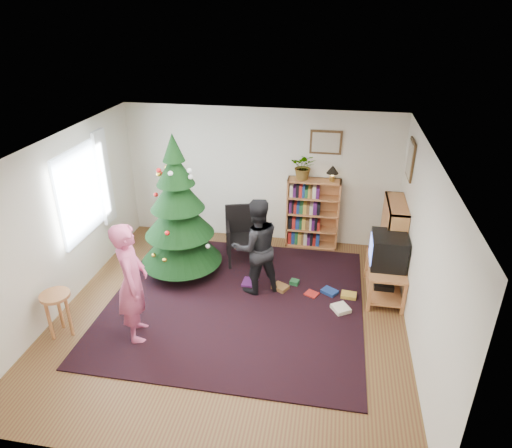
% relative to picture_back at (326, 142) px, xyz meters
% --- Properties ---
extents(floor, '(5.00, 5.00, 0.00)m').
position_rel_picture_back_xyz_m(floor, '(-1.15, -2.48, -1.95)').
color(floor, brown).
rests_on(floor, ground).
extents(ceiling, '(5.00, 5.00, 0.00)m').
position_rel_picture_back_xyz_m(ceiling, '(-1.15, -2.48, 0.55)').
color(ceiling, white).
rests_on(ceiling, wall_back).
extents(wall_back, '(5.00, 0.02, 2.50)m').
position_rel_picture_back_xyz_m(wall_back, '(-1.15, 0.02, -0.70)').
color(wall_back, silver).
rests_on(wall_back, floor).
extents(wall_front, '(5.00, 0.02, 2.50)m').
position_rel_picture_back_xyz_m(wall_front, '(-1.15, -4.97, -0.70)').
color(wall_front, silver).
rests_on(wall_front, floor).
extents(wall_left, '(0.02, 5.00, 2.50)m').
position_rel_picture_back_xyz_m(wall_left, '(-3.65, -2.48, -0.70)').
color(wall_left, silver).
rests_on(wall_left, floor).
extents(wall_right, '(0.02, 5.00, 2.50)m').
position_rel_picture_back_xyz_m(wall_right, '(1.35, -2.48, -0.70)').
color(wall_right, silver).
rests_on(wall_right, floor).
extents(rug, '(3.80, 3.60, 0.02)m').
position_rel_picture_back_xyz_m(rug, '(-1.15, -2.17, -1.94)').
color(rug, black).
rests_on(rug, floor).
extents(window_pane, '(0.04, 1.20, 1.40)m').
position_rel_picture_back_xyz_m(window_pane, '(-3.62, -1.88, -0.45)').
color(window_pane, silver).
rests_on(window_pane, wall_left).
extents(curtain, '(0.06, 0.35, 1.60)m').
position_rel_picture_back_xyz_m(curtain, '(-3.58, -1.18, -0.45)').
color(curtain, white).
rests_on(curtain, wall_left).
extents(picture_back, '(0.55, 0.03, 0.42)m').
position_rel_picture_back_xyz_m(picture_back, '(0.00, 0.00, 0.00)').
color(picture_back, '#4C3319').
rests_on(picture_back, wall_back).
extents(picture_right, '(0.03, 0.50, 0.60)m').
position_rel_picture_back_xyz_m(picture_right, '(1.33, -0.73, 0.00)').
color(picture_right, '#4C3319').
rests_on(picture_right, wall_right).
extents(christmas_tree, '(1.33, 1.33, 2.41)m').
position_rel_picture_back_xyz_m(christmas_tree, '(-2.21, -1.51, -0.95)').
color(christmas_tree, '#3F2816').
rests_on(christmas_tree, rug).
extents(bookshelf_back, '(0.95, 0.30, 1.30)m').
position_rel_picture_back_xyz_m(bookshelf_back, '(-0.15, -0.14, -1.29)').
color(bookshelf_back, '#C38345').
rests_on(bookshelf_back, floor).
extents(bookshelf_right, '(0.30, 0.95, 1.30)m').
position_rel_picture_back_xyz_m(bookshelf_right, '(1.19, -0.93, -1.29)').
color(bookshelf_right, '#C38345').
rests_on(bookshelf_right, floor).
extents(tv_stand, '(0.55, 0.98, 0.55)m').
position_rel_picture_back_xyz_m(tv_stand, '(1.07, -1.58, -1.62)').
color(tv_stand, '#C38345').
rests_on(tv_stand, floor).
extents(crt_tv, '(0.52, 0.56, 0.49)m').
position_rel_picture_back_xyz_m(crt_tv, '(1.07, -1.57, -1.15)').
color(crt_tv, black).
rests_on(crt_tv, tv_stand).
extents(armchair, '(0.68, 0.69, 0.99)m').
position_rel_picture_back_xyz_m(armchair, '(-1.29, -0.86, -1.41)').
color(armchair, black).
rests_on(armchair, rug).
extents(stool, '(0.39, 0.39, 0.66)m').
position_rel_picture_back_xyz_m(stool, '(-3.35, -3.30, -1.44)').
color(stool, '#C38345').
rests_on(stool, floor).
extents(person_standing, '(0.59, 0.72, 1.70)m').
position_rel_picture_back_xyz_m(person_standing, '(-2.31, -3.14, -1.10)').
color(person_standing, '#CA5180').
rests_on(person_standing, rug).
extents(person_by_chair, '(0.95, 0.87, 1.56)m').
position_rel_picture_back_xyz_m(person_by_chair, '(-0.90, -1.79, -1.17)').
color(person_by_chair, black).
rests_on(person_by_chair, rug).
extents(potted_plant, '(0.47, 0.42, 0.48)m').
position_rel_picture_back_xyz_m(potted_plant, '(-0.35, -0.14, -0.41)').
color(potted_plant, gray).
rests_on(potted_plant, bookshelf_back).
extents(table_lamp, '(0.22, 0.22, 0.29)m').
position_rel_picture_back_xyz_m(table_lamp, '(0.15, -0.14, -0.46)').
color(table_lamp, '#A57F33').
rests_on(table_lamp, bookshelf_back).
extents(floor_clutter, '(1.78, 0.77, 0.08)m').
position_rel_picture_back_xyz_m(floor_clutter, '(-0.09, -1.76, -1.91)').
color(floor_clutter, '#A51E19').
rests_on(floor_clutter, rug).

